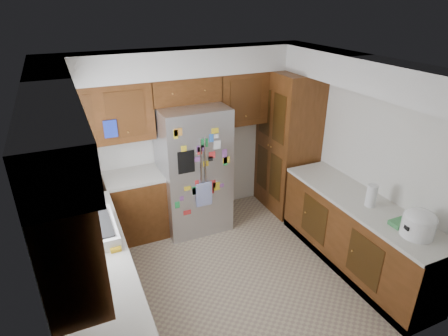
{
  "coord_description": "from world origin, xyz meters",
  "views": [
    {
      "loc": [
        -1.54,
        -3.29,
        3.12
      ],
      "look_at": [
        0.09,
        0.35,
        1.26
      ],
      "focal_mm": 30.0,
      "sensor_mm": 36.0,
      "label": 1
    }
  ],
  "objects_px": {
    "pantry": "(287,143)",
    "rice_cooker": "(419,223)",
    "paper_towel": "(371,196)",
    "fridge": "(193,169)"
  },
  "relations": [
    {
      "from": "pantry",
      "to": "rice_cooker",
      "type": "height_order",
      "value": "pantry"
    },
    {
      "from": "paper_towel",
      "to": "rice_cooker",
      "type": "bearing_deg",
      "value": -89.51
    },
    {
      "from": "rice_cooker",
      "to": "paper_towel",
      "type": "xyz_separation_m",
      "value": [
        -0.01,
        0.63,
        -0.02
      ]
    },
    {
      "from": "rice_cooker",
      "to": "fridge",
      "type": "bearing_deg",
      "value": 121.66
    },
    {
      "from": "paper_towel",
      "to": "pantry",
      "type": "bearing_deg",
      "value": 89.81
    },
    {
      "from": "pantry",
      "to": "fridge",
      "type": "relative_size",
      "value": 1.19
    },
    {
      "from": "fridge",
      "to": "paper_towel",
      "type": "height_order",
      "value": "fridge"
    },
    {
      "from": "fridge",
      "to": "rice_cooker",
      "type": "relative_size",
      "value": 5.46
    },
    {
      "from": "pantry",
      "to": "rice_cooker",
      "type": "xyz_separation_m",
      "value": [
        -0.0,
        -2.38,
        -0.01
      ]
    },
    {
      "from": "fridge",
      "to": "rice_cooker",
      "type": "height_order",
      "value": "fridge"
    }
  ]
}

